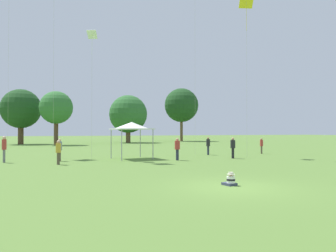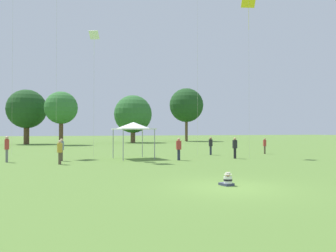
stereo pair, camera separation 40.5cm
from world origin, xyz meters
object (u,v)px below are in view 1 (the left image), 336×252
Objects in this scene: person_standing_6 at (262,144)px; kite_4 at (246,6)px; distant_tree_2 at (21,109)px; person_standing_1 at (233,146)px; seated_toddler at (230,180)px; distant_tree_3 at (56,108)px; person_standing_7 at (177,147)px; canopy_tent at (132,126)px; person_standing_4 at (208,144)px; kite_3 at (92,41)px; person_standing_5 at (58,150)px; distant_tree_1 at (181,105)px; distant_tree_0 at (128,114)px; person_standing_0 at (4,146)px; person_standing_2 at (60,148)px.

kite_4 is (-4.21, -3.62, 11.70)m from person_standing_6.
person_standing_1 is at bearing -64.87° from distant_tree_2.
person_standing_6 reaches higher than seated_toddler.
person_standing_6 is at bearing -57.80° from distant_tree_3.
person_standing_7 is 0.54× the size of canopy_tent.
person_standing_4 reaches higher than seated_toddler.
person_standing_6 is at bearing 10.34° from person_standing_4.
kite_3 reaches higher than person_standing_6.
person_standing_5 is 1.05× the size of person_standing_6.
distant_tree_3 is (-12.23, 27.81, 4.93)m from person_standing_4.
person_standing_6 is (5.62, 3.71, -0.08)m from person_standing_1.
distant_tree_1 reaches higher than person_standing_1.
distant_tree_0 reaches higher than person_standing_5.
distant_tree_3 is at bearing -4.64° from kite_4.
person_standing_5 is 32.47m from distant_tree_3.
distant_tree_2 is at bearing 92.59° from seated_toddler.
person_standing_0 is 0.59× the size of canopy_tent.
distant_tree_2 is at bearing 130.55° from person_standing_0.
person_standing_2 is (-13.19, 2.54, -0.02)m from person_standing_1.
distant_tree_3 is (-26.80, -11.64, -2.03)m from distant_tree_1.
person_standing_4 reaches higher than person_standing_5.
person_standing_7 reaches higher than person_standing_6.
person_standing_4 is 14.07m from person_standing_5.
kite_3 is 34.66m from distant_tree_2.
distant_tree_1 is at bearing -44.57° from kite_4.
kite_4 is at bearing -63.07° from distant_tree_2.
seated_toddler is at bearing -111.72° from distant_tree_1.
distant_tree_2 is at bearing 133.38° from person_standing_4.
seated_toddler is at bearing -16.40° from person_standing_0.
distant_tree_2 is (-0.75, 34.79, 4.82)m from person_standing_0.
person_standing_6 is 0.49× the size of canopy_tent.
person_standing_6 is at bearing 146.51° from person_standing_5.
distant_tree_0 is at bearing -120.36° from person_standing_7.
person_standing_5 is 0.16× the size of kite_3.
person_standing_6 is at bearing -109.45° from kite_3.
person_standing_5 is 0.17× the size of distant_tree_2.
distant_tree_3 reaches higher than person_standing_6.
canopy_tent is at bearing -153.03° from person_standing_4.
person_standing_7 is 48.24m from distant_tree_1.
person_standing_7 is 0.12× the size of kite_4.
distant_tree_3 is (-1.52, 28.25, -3.55)m from kite_3.
person_standing_0 reaches higher than person_standing_6.
distant_tree_2 reaches higher than person_standing_2.
person_standing_5 is 8.55m from person_standing_7.
person_standing_7 is at bearing 62.45° from kite_4.
distant_tree_1 is (19.43, 43.60, 6.95)m from person_standing_7.
person_standing_4 is at bearing 11.46° from canopy_tent.
person_standing_7 is at bearing 136.09° from person_standing_5.
distant_tree_3 reaches higher than person_standing_5.
kite_4 reaches higher than distant_tree_2.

